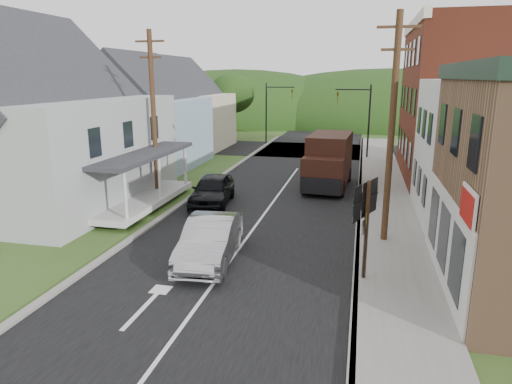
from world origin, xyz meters
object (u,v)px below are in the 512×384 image
Objects in this scene: silver_sedan at (210,240)px; delivery_van at (328,161)px; warning_sign at (365,236)px; dark_sedan at (212,190)px; route_sign_cluster at (366,216)px.

delivery_van reaches higher than silver_sedan.
delivery_van reaches higher than warning_sign.
delivery_van is (5.66, 5.23, 0.84)m from dark_sedan.
silver_sedan is at bearing -78.52° from dark_sedan.
warning_sign is (0.02, -0.08, -0.67)m from route_sign_cluster.
dark_sedan is 11.12m from warning_sign.
silver_sedan is 12.98m from delivery_van.
silver_sedan is 7.66m from dark_sedan.
dark_sedan is (-2.35, 7.29, -0.01)m from silver_sedan.
route_sign_cluster reaches higher than warning_sign.
silver_sedan reaches higher than dark_sedan.
silver_sedan is 2.13× the size of warning_sign.
warning_sign reaches higher than silver_sedan.
route_sign_cluster is (2.15, -13.00, 0.65)m from delivery_van.
route_sign_cluster reaches higher than dark_sedan.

